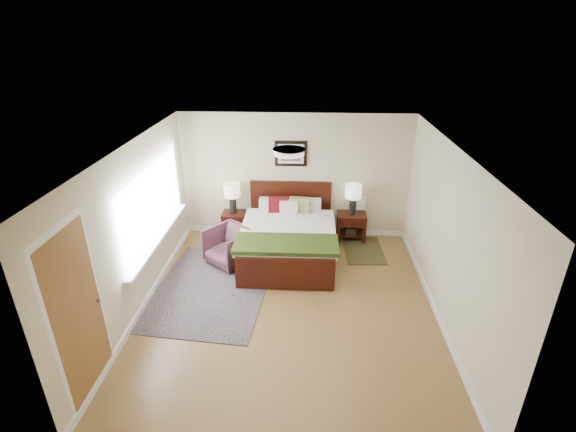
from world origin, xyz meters
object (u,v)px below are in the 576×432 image
object	(u,v)px
lamp_right	(353,194)
armchair	(229,246)
nightstand_left	(234,218)
nightstand_right	(351,224)
bed	(288,233)
lamp_left	(232,193)
rug_persian	(212,288)

from	to	relation	value
lamp_right	armchair	distance (m)	2.59
nightstand_left	nightstand_right	world-z (taller)	nightstand_right
bed	nightstand_right	xyz separation A→B (m)	(1.23, 0.79, -0.18)
bed	armchair	distance (m)	1.09
lamp_left	lamp_right	bearing A→B (deg)	0.00
nightstand_left	lamp_right	size ratio (longest dim) A/B	0.88
nightstand_left	rug_persian	bearing A→B (deg)	-91.94
bed	nightstand_right	distance (m)	1.48
lamp_right	rug_persian	world-z (taller)	lamp_right
bed	armchair	world-z (taller)	bed
bed	lamp_left	bearing A→B (deg)	144.87
rug_persian	lamp_left	bearing A→B (deg)	93.38
nightstand_right	bed	bearing A→B (deg)	-147.15
lamp_right	bed	bearing A→B (deg)	-146.72
lamp_left	lamp_right	world-z (taller)	lamp_right
nightstand_left	lamp_left	size ratio (longest dim) A/B	0.88
nightstand_left	lamp_right	world-z (taller)	lamp_right
nightstand_left	rug_persian	world-z (taller)	nightstand_left
nightstand_left	armchair	bearing A→B (deg)	-84.72
bed	rug_persian	xyz separation A→B (m)	(-1.21, -1.07, -0.52)
lamp_left	lamp_right	distance (m)	2.38
nightstand_left	lamp_left	distance (m)	0.54
nightstand_right	rug_persian	bearing A→B (deg)	-142.66
armchair	rug_persian	xyz separation A→B (m)	(-0.16, -0.84, -0.33)
lamp_right	rug_persian	distance (m)	3.23
nightstand_right	lamp_left	world-z (taller)	lamp_left
bed	nightstand_right	world-z (taller)	bed
nightstand_right	rug_persian	world-z (taller)	nightstand_right
bed	lamp_right	bearing A→B (deg)	33.28
rug_persian	nightstand_right	bearing A→B (deg)	42.64
bed	nightstand_right	bearing A→B (deg)	32.85
nightstand_right	lamp_right	world-z (taller)	lamp_right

